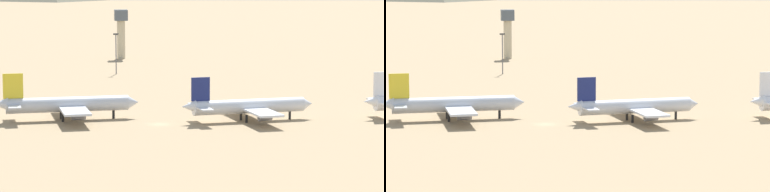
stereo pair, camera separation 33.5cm
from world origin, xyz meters
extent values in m
plane|color=#9E8460|center=(0.00, 0.00, 0.00)|extent=(4000.00, 4000.00, 0.00)
cylinder|color=silver|center=(-21.38, 9.22, 3.87)|extent=(29.74, 6.35, 3.69)
cone|color=silver|center=(-5.39, 10.67, 3.87)|extent=(3.07, 3.74, 3.51)
cone|color=silver|center=(-37.37, 7.77, 4.43)|extent=(3.96, 3.46, 3.14)
cube|color=yellow|center=(-34.24, 8.05, 8.72)|extent=(4.82, 0.89, 6.00)
cube|color=silver|center=(-34.58, 11.73, 4.24)|extent=(3.51, 6.52, 0.33)
cube|color=silver|center=(-33.91, 4.38, 4.24)|extent=(3.51, 6.52, 0.33)
cube|color=silver|center=(-20.46, 9.31, 3.32)|extent=(8.92, 29.97, 0.52)
cylinder|color=slate|center=(-20.17, 16.28, 2.03)|extent=(3.49, 2.32, 2.03)
cylinder|color=slate|center=(-18.92, 2.50, 2.03)|extent=(3.49, 2.32, 2.03)
cylinder|color=black|center=(-10.21, 10.24, 1.01)|extent=(0.65, 0.65, 2.03)
cylinder|color=black|center=(-22.96, 11.30, 1.01)|extent=(0.65, 0.65, 2.03)
cylinder|color=black|center=(-22.56, 6.89, 1.01)|extent=(0.65, 0.65, 2.03)
cylinder|color=silver|center=(21.89, 1.69, 3.65)|extent=(28.00, 7.40, 3.47)
cone|color=silver|center=(36.85, 3.84, 3.65)|extent=(3.05, 3.64, 3.30)
cone|color=silver|center=(6.94, -0.46, 4.17)|extent=(3.86, 3.42, 2.95)
cube|color=navy|center=(9.86, -0.04, 8.21)|extent=(4.53, 1.07, 5.64)
cube|color=silver|center=(9.36, 3.39, 3.99)|extent=(3.59, 6.24, 0.31)
cube|color=silver|center=(10.35, -3.48, 3.99)|extent=(3.59, 6.24, 0.31)
cube|color=silver|center=(22.75, 1.81, 3.13)|extent=(9.80, 28.35, 0.49)
cylinder|color=slate|center=(22.68, 8.38, 1.91)|extent=(3.37, 2.34, 1.91)
cylinder|color=slate|center=(24.54, -4.51, 1.91)|extent=(3.37, 2.34, 1.91)
cylinder|color=black|center=(32.35, 3.19, 0.96)|extent=(0.61, 0.61, 1.91)
cylinder|color=black|center=(20.31, 3.57, 0.96)|extent=(0.61, 0.61, 1.91)
cylinder|color=black|center=(20.90, -0.56, 0.96)|extent=(0.61, 0.61, 1.91)
cone|color=white|center=(51.84, 0.61, 4.36)|extent=(3.87, 3.38, 3.09)
cube|color=white|center=(54.92, 0.86, 8.59)|extent=(4.75, 0.84, 5.91)
cube|color=white|center=(54.62, 4.49, 4.18)|extent=(3.40, 6.40, 0.33)
cylinder|color=#C6B793|center=(1.99, 163.78, 7.53)|extent=(3.20, 3.20, 15.06)
cube|color=#4C5660|center=(1.99, 163.78, 17.19)|extent=(5.20, 5.20, 4.25)
cylinder|color=#59595E|center=(-3.46, 108.33, 6.72)|extent=(0.36, 0.36, 13.45)
cube|color=#333333|center=(-3.46, 108.33, 13.70)|extent=(1.80, 0.50, 0.50)
camera|label=1|loc=(-24.27, -233.37, 38.18)|focal=94.04mm
camera|label=2|loc=(-23.94, -233.41, 38.18)|focal=94.04mm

